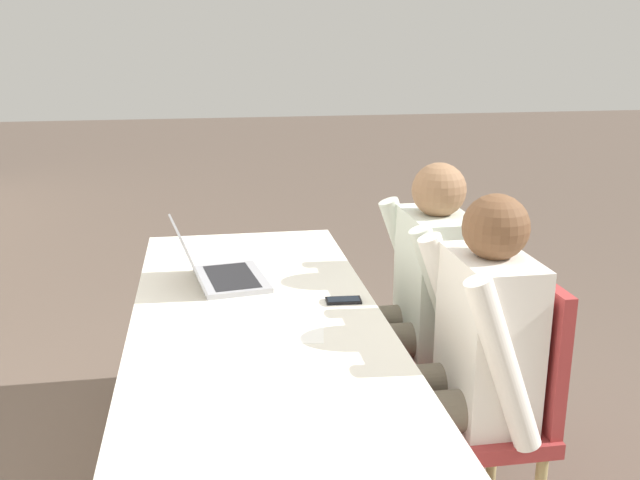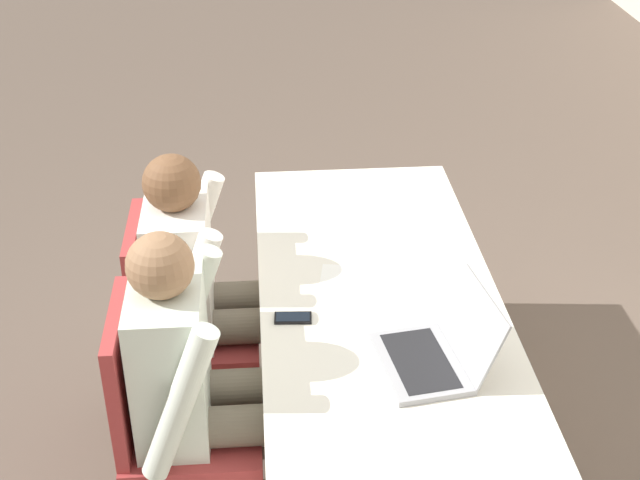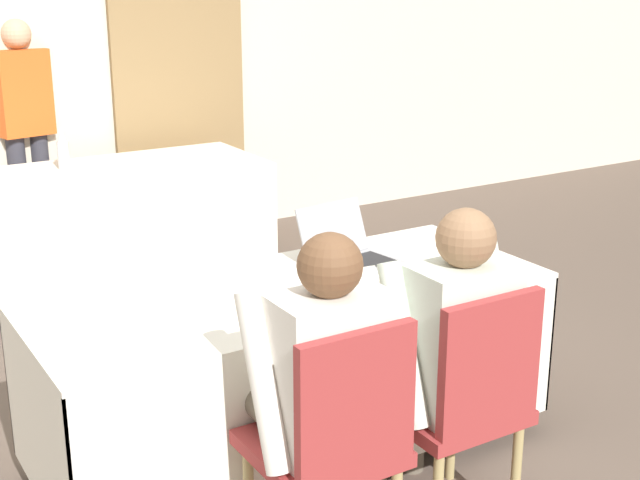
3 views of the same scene
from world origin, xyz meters
The scene contains 9 objects.
ground_plane centered at (0.00, 0.00, 0.00)m, with size 24.00×24.00×0.00m, color brown.
conference_table_near centered at (0.00, 0.00, 0.56)m, with size 2.01×0.82×0.73m.
laptop centered at (0.34, 0.12, 0.77)m, with size 0.38×0.37×0.24m.
cell_phone centered at (0.08, -0.30, 0.73)m, with size 0.07×0.13×0.01m.
paper_beside_laptop centered at (-0.12, -0.05, 0.73)m, with size 0.26×0.33×0.00m.
chair_near_left centered at (-0.26, -0.72, 0.50)m, with size 0.44×0.44×0.91m.
chair_near_right centered at (0.26, -0.72, 0.50)m, with size 0.44×0.44×0.91m.
person_checkered_shirt centered at (-0.26, -0.61, 0.66)m, with size 0.50×0.52×1.17m.
person_white_shirt centered at (0.26, -0.61, 0.66)m, with size 0.50×0.52×1.17m.
Camera 2 is at (2.45, -0.40, 2.44)m, focal length 50.00 mm.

